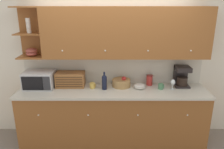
% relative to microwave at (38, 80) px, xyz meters
% --- Properties ---
extents(ground_plane, '(24.00, 24.00, 0.00)m').
position_rel_microwave_xyz_m(ground_plane, '(1.21, 0.23, -1.08)').
color(ground_plane, slate).
extents(wall_back, '(5.45, 0.06, 2.60)m').
position_rel_microwave_xyz_m(wall_back, '(1.21, 0.26, 0.22)').
color(wall_back, silver).
rests_on(wall_back, ground_plane).
extents(counter_unit, '(3.07, 0.67, 0.94)m').
position_rel_microwave_xyz_m(counter_unit, '(1.21, -0.09, -0.61)').
color(counter_unit, '#935628').
rests_on(counter_unit, ground_plane).
extents(backsplash_panel, '(3.05, 0.01, 0.50)m').
position_rel_microwave_xyz_m(backsplash_panel, '(1.21, 0.22, 0.11)').
color(backsplash_panel, beige).
rests_on(backsplash_panel, counter_unit).
extents(upper_cabinets, '(3.05, 0.35, 0.79)m').
position_rel_microwave_xyz_m(upper_cabinets, '(1.38, 0.07, 0.76)').
color(upper_cabinets, '#935628').
rests_on(upper_cabinets, backsplash_panel).
extents(microwave, '(0.48, 0.37, 0.28)m').
position_rel_microwave_xyz_m(microwave, '(0.00, 0.00, 0.00)').
color(microwave, silver).
rests_on(microwave, counter_unit).
extents(bread_box, '(0.47, 0.26, 0.25)m').
position_rel_microwave_xyz_m(bread_box, '(0.50, 0.06, -0.02)').
color(bread_box, '#996033').
rests_on(bread_box, counter_unit).
extents(mug, '(0.10, 0.09, 0.09)m').
position_rel_microwave_xyz_m(mug, '(0.88, -0.03, -0.09)').
color(mug, gold).
rests_on(mug, counter_unit).
extents(wine_bottle, '(0.08, 0.08, 0.29)m').
position_rel_microwave_xyz_m(wine_bottle, '(1.08, -0.07, -0.01)').
color(wine_bottle, black).
rests_on(wine_bottle, counter_unit).
extents(fruit_basket, '(0.31, 0.31, 0.19)m').
position_rel_microwave_xyz_m(fruit_basket, '(1.36, 0.06, -0.08)').
color(fruit_basket, '#A87F4C').
rests_on(fruit_basket, counter_unit).
extents(bowl_stack_on_counter, '(0.19, 0.19, 0.07)m').
position_rel_microwave_xyz_m(bowl_stack_on_counter, '(1.66, -0.02, -0.11)').
color(bowl_stack_on_counter, silver).
rests_on(bowl_stack_on_counter, counter_unit).
extents(storage_canister, '(0.11, 0.11, 0.18)m').
position_rel_microwave_xyz_m(storage_canister, '(1.84, 0.12, -0.05)').
color(storage_canister, '#B22D28').
rests_on(storage_canister, counter_unit).
extents(mug_blue_second, '(0.09, 0.08, 0.09)m').
position_rel_microwave_xyz_m(mug_blue_second, '(2.00, -0.07, -0.09)').
color(mug_blue_second, '#4C845B').
rests_on(mug_blue_second, counter_unit).
extents(wine_glass, '(0.07, 0.07, 0.17)m').
position_rel_microwave_xyz_m(wine_glass, '(2.19, -0.07, -0.03)').
color(wine_glass, silver).
rests_on(wine_glass, counter_unit).
extents(coffee_maker, '(0.24, 0.25, 0.35)m').
position_rel_microwave_xyz_m(coffee_maker, '(2.37, 0.09, 0.03)').
color(coffee_maker, black).
rests_on(coffee_maker, counter_unit).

